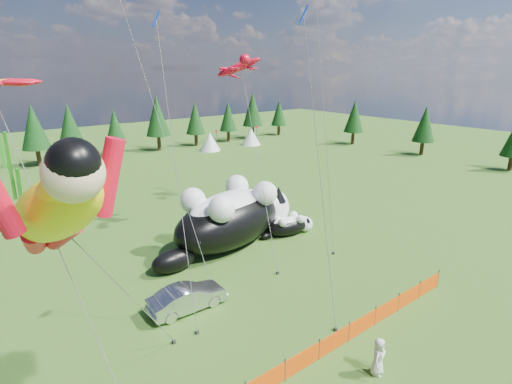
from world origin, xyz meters
The scene contains 12 objects.
ground centered at (0.00, 0.00, 0.00)m, with size 160.00×160.00×0.00m, color #15380A.
safety_fence centered at (0.00, -3.00, 0.50)m, with size 22.06×0.06×1.10m.
tree_line centered at (0.00, 45.00, 4.00)m, with size 90.00×4.00×8.00m, color black, non-canonical shape.
festival_tents centered at (11.00, 40.00, 1.40)m, with size 50.00×3.20×2.80m, color white, non-canonical shape.
cat_large centered at (5.19, 9.36, 2.17)m, with size 12.56×6.27×4.57m.
cat_small centered at (9.45, 8.07, 0.78)m, with size 4.51×2.22×1.64m.
car centered at (-1.63, 3.99, 0.69)m, with size 1.47×4.21×1.39m, color silver.
spectator_e centered at (2.34, -5.08, 0.84)m, with size 0.82×0.54×1.69m, color silver.
superhero_kite centered at (-8.38, -2.55, 8.99)m, with size 7.73×7.49×12.32m.
gecko_kite centered at (8.74, 13.61, 12.36)m, with size 6.85×12.72×16.13m.
diamond_kite_a centered at (-1.06, 6.66, 14.06)m, with size 1.69×5.60×15.72m.
diamond_kite_c centered at (3.09, 0.69, 13.99)m, with size 0.95×3.43×15.33m.
Camera 1 is at (-10.14, -12.81, 12.29)m, focal length 28.00 mm.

